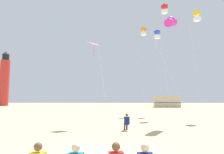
{
  "coord_description": "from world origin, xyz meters",
  "views": [
    {
      "loc": [
        0.86,
        -7.84,
        2.16
      ],
      "look_at": [
        0.51,
        9.62,
        4.0
      ],
      "focal_mm": 33.15,
      "sensor_mm": 36.0,
      "label": 1
    }
  ],
  "objects_px": {
    "kite_box_gold": "(197,16)",
    "rv_van_tan": "(167,102)",
    "kite_box_orange": "(143,32)",
    "kite_flyer_standing": "(127,121)",
    "lighthouse_distant": "(5,80)",
    "kite_diamond_rainbow": "(94,47)",
    "kite_tube_magenta": "(171,22)",
    "kite_box_scarlet": "(164,9)",
    "kite_box_blue": "(157,35)"
  },
  "relations": [
    {
      "from": "kite_tube_magenta",
      "to": "rv_van_tan",
      "type": "xyz_separation_m",
      "value": [
        7.89,
        34.74,
        -7.55
      ]
    },
    {
      "from": "kite_box_scarlet",
      "to": "rv_van_tan",
      "type": "xyz_separation_m",
      "value": [
        6.45,
        26.61,
        -12.35
      ]
    },
    {
      "from": "kite_flyer_standing",
      "to": "lighthouse_distant",
      "type": "xyz_separation_m",
      "value": [
        -34.94,
        47.93,
        7.22
      ]
    },
    {
      "from": "kite_diamond_rainbow",
      "to": "kite_box_gold",
      "type": "xyz_separation_m",
      "value": [
        11.11,
        5.73,
        4.96
      ]
    },
    {
      "from": "kite_flyer_standing",
      "to": "lighthouse_distant",
      "type": "bearing_deg",
      "value": -65.15
    },
    {
      "from": "lighthouse_distant",
      "to": "kite_diamond_rainbow",
      "type": "bearing_deg",
      "value": -54.37
    },
    {
      "from": "kite_flyer_standing",
      "to": "kite_diamond_rainbow",
      "type": "distance_m",
      "value": 7.07
    },
    {
      "from": "kite_box_scarlet",
      "to": "kite_box_blue",
      "type": "distance_m",
      "value": 3.82
    },
    {
      "from": "kite_box_gold",
      "to": "rv_van_tan",
      "type": "xyz_separation_m",
      "value": [
        3.51,
        29.61,
        -10.16
      ]
    },
    {
      "from": "kite_tube_magenta",
      "to": "kite_flyer_standing",
      "type": "bearing_deg",
      "value": -141.14
    },
    {
      "from": "kite_flyer_standing",
      "to": "lighthouse_distant",
      "type": "distance_m",
      "value": 59.75
    },
    {
      "from": "lighthouse_distant",
      "to": "kite_box_scarlet",
      "type": "bearing_deg",
      "value": -41.95
    },
    {
      "from": "kite_flyer_standing",
      "to": "kite_box_gold",
      "type": "height_order",
      "value": "kite_box_gold"
    },
    {
      "from": "kite_flyer_standing",
      "to": "kite_tube_magenta",
      "type": "relative_size",
      "value": 0.12
    },
    {
      "from": "kite_diamond_rainbow",
      "to": "kite_box_orange",
      "type": "bearing_deg",
      "value": 64.05
    },
    {
      "from": "kite_box_gold",
      "to": "lighthouse_distant",
      "type": "xyz_separation_m",
      "value": [
        -43.48,
        39.44,
        -3.71
      ]
    },
    {
      "from": "kite_box_gold",
      "to": "lighthouse_distant",
      "type": "bearing_deg",
      "value": 137.79
    },
    {
      "from": "kite_flyer_standing",
      "to": "kite_diamond_rainbow",
      "type": "bearing_deg",
      "value": -58.46
    },
    {
      "from": "kite_box_gold",
      "to": "rv_van_tan",
      "type": "height_order",
      "value": "kite_box_gold"
    },
    {
      "from": "kite_box_scarlet",
      "to": "kite_box_orange",
      "type": "bearing_deg",
      "value": 125.3
    },
    {
      "from": "rv_van_tan",
      "to": "kite_box_orange",
      "type": "bearing_deg",
      "value": -110.48
    },
    {
      "from": "kite_diamond_rainbow",
      "to": "kite_tube_magenta",
      "type": "xyz_separation_m",
      "value": [
        6.73,
        0.59,
        2.34
      ]
    },
    {
      "from": "kite_box_blue",
      "to": "lighthouse_distant",
      "type": "distance_m",
      "value": 52.42
    },
    {
      "from": "kite_box_scarlet",
      "to": "rv_van_tan",
      "type": "bearing_deg",
      "value": 76.37
    },
    {
      "from": "lighthouse_distant",
      "to": "rv_van_tan",
      "type": "relative_size",
      "value": 2.61
    },
    {
      "from": "kite_diamond_rainbow",
      "to": "kite_box_gold",
      "type": "height_order",
      "value": "kite_box_gold"
    },
    {
      "from": "kite_box_scarlet",
      "to": "rv_van_tan",
      "type": "relative_size",
      "value": 2.23
    },
    {
      "from": "kite_box_gold",
      "to": "kite_box_scarlet",
      "type": "xyz_separation_m",
      "value": [
        -2.94,
        3.0,
        2.19
      ]
    },
    {
      "from": "kite_box_blue",
      "to": "lighthouse_distant",
      "type": "xyz_separation_m",
      "value": [
        -40.12,
        33.57,
        -3.42
      ]
    },
    {
      "from": "kite_box_scarlet",
      "to": "kite_box_blue",
      "type": "height_order",
      "value": "kite_box_scarlet"
    },
    {
      "from": "kite_box_orange",
      "to": "kite_box_scarlet",
      "type": "distance_m",
      "value": 4.44
    },
    {
      "from": "kite_flyer_standing",
      "to": "kite_box_scarlet",
      "type": "bearing_deg",
      "value": -127.25
    },
    {
      "from": "rv_van_tan",
      "to": "lighthouse_distant",
      "type": "bearing_deg",
      "value": 168.32
    },
    {
      "from": "kite_flyer_standing",
      "to": "kite_box_orange",
      "type": "distance_m",
      "value": 18.87
    },
    {
      "from": "kite_box_orange",
      "to": "kite_flyer_standing",
      "type": "bearing_deg",
      "value": -102.52
    },
    {
      "from": "kite_box_gold",
      "to": "kite_box_blue",
      "type": "bearing_deg",
      "value": 119.82
    },
    {
      "from": "rv_van_tan",
      "to": "kite_box_scarlet",
      "type": "bearing_deg",
      "value": -103.48
    },
    {
      "from": "kite_box_orange",
      "to": "kite_box_blue",
      "type": "bearing_deg",
      "value": -12.17
    },
    {
      "from": "kite_tube_magenta",
      "to": "kite_box_gold",
      "type": "bearing_deg",
      "value": 49.56
    },
    {
      "from": "kite_box_gold",
      "to": "kite_tube_magenta",
      "type": "distance_m",
      "value": 7.23
    },
    {
      "from": "rv_van_tan",
      "to": "kite_diamond_rainbow",
      "type": "bearing_deg",
      "value": -112.34
    },
    {
      "from": "kite_flyer_standing",
      "to": "kite_tube_magenta",
      "type": "bearing_deg",
      "value": -152.38
    },
    {
      "from": "kite_box_gold",
      "to": "lighthouse_distant",
      "type": "height_order",
      "value": "lighthouse_distant"
    },
    {
      "from": "kite_flyer_standing",
      "to": "kite_box_gold",
      "type": "xyz_separation_m",
      "value": [
        8.55,
        8.49,
        10.94
      ]
    },
    {
      "from": "kite_box_gold",
      "to": "kite_box_blue",
      "type": "relative_size",
      "value": 1.02
    },
    {
      "from": "kite_diamond_rainbow",
      "to": "kite_box_gold",
      "type": "distance_m",
      "value": 13.44
    },
    {
      "from": "kite_box_scarlet",
      "to": "kite_box_blue",
      "type": "xyz_separation_m",
      "value": [
        -0.43,
        2.88,
        -2.48
      ]
    },
    {
      "from": "kite_flyer_standing",
      "to": "kite_box_scarlet",
      "type": "height_order",
      "value": "kite_box_scarlet"
    },
    {
      "from": "kite_tube_magenta",
      "to": "lighthouse_distant",
      "type": "xyz_separation_m",
      "value": [
        -39.11,
        44.57,
        -1.1
      ]
    },
    {
      "from": "kite_box_gold",
      "to": "kite_box_orange",
      "type": "height_order",
      "value": "kite_box_orange"
    }
  ]
}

